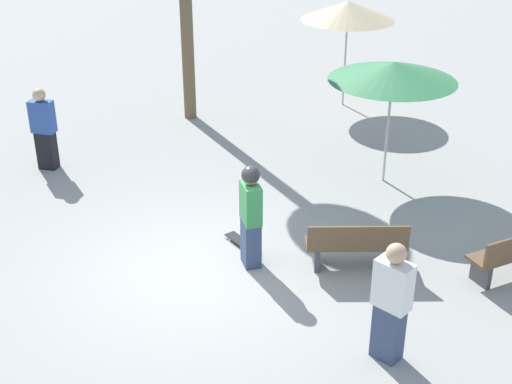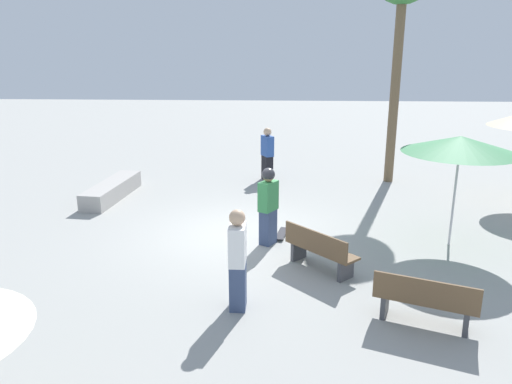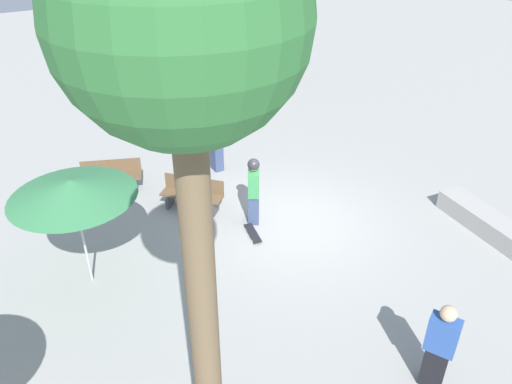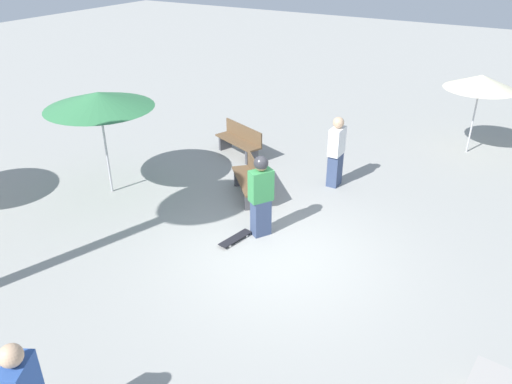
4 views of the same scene
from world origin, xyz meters
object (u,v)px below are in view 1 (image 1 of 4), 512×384
(skateboard, at_px, (242,243))
(shade_umbrella_tan, at_px, (348,11))
(bench_near, at_px, (356,245))
(bystander_watching, at_px, (44,129))
(skater_main, at_px, (251,213))
(shade_umbrella_green, at_px, (393,71))
(bystander_far, at_px, (391,303))

(skateboard, bearing_deg, shade_umbrella_tan, -55.37)
(shade_umbrella_tan, bearing_deg, bench_near, -51.84)
(bystander_watching, bearing_deg, skateboard, 157.44)
(bystander_watching, bearing_deg, skater_main, 153.81)
(bystander_watching, bearing_deg, bench_near, 162.05)
(bystander_watching, bearing_deg, shade_umbrella_green, -170.16)
(shade_umbrella_tan, xyz_separation_m, shade_umbrella_green, (3.26, -3.01, -0.12))
(skater_main, bearing_deg, bystander_far, -157.08)
(shade_umbrella_tan, xyz_separation_m, bystander_far, (6.31, -7.50, -1.52))
(shade_umbrella_green, bearing_deg, bystander_far, -55.81)
(bystander_watching, distance_m, bystander_far, 8.51)
(bench_near, bearing_deg, bystander_watching, 146.45)
(skater_main, distance_m, bystander_watching, 5.62)
(bench_near, relative_size, bystander_watching, 0.84)
(skateboard, height_order, bench_near, bench_near)
(shade_umbrella_tan, relative_size, bystander_watching, 1.52)
(skater_main, xyz_separation_m, bench_near, (1.31, 1.05, -0.52))
(bystander_far, bearing_deg, skater_main, 172.01)
(skater_main, height_order, shade_umbrella_green, shade_umbrella_green)
(shade_umbrella_tan, xyz_separation_m, bystander_watching, (-2.20, -7.25, -1.53))
(shade_umbrella_tan, bearing_deg, bystander_watching, -106.86)
(skateboard, bearing_deg, bystander_watching, 16.69)
(skater_main, xyz_separation_m, bystander_far, (2.89, -0.43, -0.07))
(skater_main, distance_m, skateboard, 1.06)
(skater_main, bearing_deg, shade_umbrella_green, -56.36)
(skater_main, distance_m, shade_umbrella_tan, 7.99)
(shade_umbrella_tan, bearing_deg, skateboard, -66.60)
(skater_main, xyz_separation_m, shade_umbrella_green, (-0.16, 4.06, 1.33))
(shade_umbrella_tan, height_order, bystander_far, shade_umbrella_tan)
(skater_main, xyz_separation_m, skateboard, (-0.49, 0.31, -0.89))
(skateboard, distance_m, shade_umbrella_green, 4.37)
(shade_umbrella_green, distance_m, bystander_far, 5.61)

